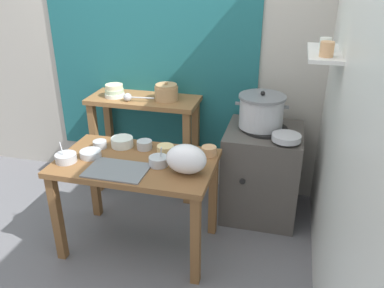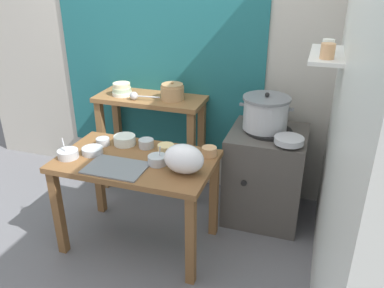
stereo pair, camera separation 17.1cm
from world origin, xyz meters
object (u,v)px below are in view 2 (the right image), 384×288
(wide_pan, at_px, (289,140))
(prep_bowl_0, at_px, (125,140))
(prep_bowl_7, at_px, (92,150))
(back_shelf_table, at_px, (151,120))
(prep_table, at_px, (137,172))
(prep_bowl_3, at_px, (68,154))
(steamer_pot, at_px, (266,113))
(bowl_stack_enamel, at_px, (122,89))
(ladle, at_px, (135,96))
(prep_bowl_2, at_px, (209,151))
(stove_block, at_px, (265,174))
(serving_tray, at_px, (116,168))
(prep_bowl_5, at_px, (158,160))
(prep_bowl_6, at_px, (103,141))
(prep_bowl_1, at_px, (166,149))
(clay_pot, at_px, (172,92))
(prep_bowl_4, at_px, (146,143))
(plastic_bag, at_px, (184,159))

(wide_pan, relative_size, prep_bowl_0, 1.31)
(prep_bowl_7, bearing_deg, back_shelf_table, 83.65)
(back_shelf_table, bearing_deg, prep_bowl_7, -96.35)
(prep_table, height_order, prep_bowl_3, prep_bowl_3)
(prep_table, relative_size, steamer_pot, 2.66)
(bowl_stack_enamel, xyz_separation_m, prep_bowl_0, (0.31, -0.57, -0.19))
(ladle, bearing_deg, prep_bowl_2, -30.99)
(stove_block, distance_m, serving_tray, 1.27)
(prep_table, height_order, prep_bowl_7, prep_bowl_7)
(steamer_pot, relative_size, prep_bowl_5, 2.81)
(stove_block, bearing_deg, prep_bowl_6, -155.17)
(steamer_pot, height_order, prep_bowl_1, steamer_pot)
(clay_pot, distance_m, wide_pan, 1.09)
(prep_bowl_5, bearing_deg, bowl_stack_enamel, 129.99)
(wide_pan, bearing_deg, prep_bowl_5, -148.86)
(back_shelf_table, xyz_separation_m, serving_tray, (0.17, -0.97, 0.05))
(prep_table, height_order, stove_block, stove_block)
(prep_bowl_4, bearing_deg, prep_bowl_6, -169.27)
(prep_bowl_3, distance_m, prep_bowl_6, 0.29)
(ladle, height_order, prep_bowl_2, ladle)
(back_shelf_table, bearing_deg, serving_tray, -79.90)
(steamer_pot, relative_size, prep_bowl_7, 2.77)
(prep_bowl_6, bearing_deg, plastic_bag, -16.19)
(back_shelf_table, height_order, prep_bowl_2, back_shelf_table)
(back_shelf_table, relative_size, ladle, 3.65)
(ladle, distance_m, prep_bowl_2, 0.95)
(prep_bowl_1, bearing_deg, plastic_bag, -45.75)
(ladle, distance_m, prep_bowl_6, 0.59)
(serving_tray, height_order, wide_pan, wide_pan)
(plastic_bag, relative_size, prep_bowl_5, 1.81)
(back_shelf_table, bearing_deg, prep_bowl_3, -103.32)
(back_shelf_table, xyz_separation_m, ladle, (-0.09, -0.11, 0.26))
(wide_pan, relative_size, prep_bowl_2, 2.01)
(prep_bowl_4, xyz_separation_m, prep_bowl_5, (0.18, -0.22, -0.00))
(prep_bowl_0, xyz_separation_m, prep_bowl_2, (0.66, 0.01, -0.00))
(steamer_pot, xyz_separation_m, prep_bowl_5, (-0.61, -0.71, -0.16))
(prep_table, xyz_separation_m, prep_bowl_3, (-0.46, -0.13, 0.14))
(clay_pot, bearing_deg, serving_tray, -92.28)
(prep_bowl_2, bearing_deg, wide_pan, 26.68)
(steamer_pot, bearing_deg, prep_bowl_5, -130.53)
(bowl_stack_enamel, xyz_separation_m, prep_bowl_2, (0.96, -0.56, -0.20))
(prep_bowl_1, bearing_deg, wide_pan, 21.72)
(wide_pan, bearing_deg, prep_bowl_2, -153.32)
(steamer_pot, bearing_deg, prep_bowl_0, -152.92)
(prep_bowl_5, bearing_deg, serving_tray, -149.28)
(prep_bowl_2, bearing_deg, prep_bowl_7, -163.85)
(serving_tray, xyz_separation_m, prep_bowl_4, (0.06, 0.36, 0.03))
(prep_bowl_1, relative_size, prep_bowl_2, 1.13)
(prep_table, distance_m, prep_bowl_5, 0.23)
(steamer_pot, xyz_separation_m, ladle, (-1.11, -0.00, 0.02))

